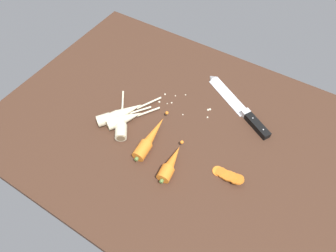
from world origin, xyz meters
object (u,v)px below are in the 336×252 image
parsnip_front (115,116)px  carrot_slice_stack (228,175)px  chefs_knife (236,103)px  whole_carrot (150,139)px  parsnip_mid_left (124,113)px  parsnip_back (121,121)px  parsnip_mid_right (125,119)px  whole_carrot_second (171,164)px

parsnip_front → carrot_slice_stack: 43.15cm
chefs_knife → carrot_slice_stack: carrot_slice_stack is taller
parsnip_front → carrot_slice_stack: parsnip_front is taller
whole_carrot → parsnip_front: bearing=174.6°
parsnip_mid_left → parsnip_back: size_ratio=1.10×
carrot_slice_stack → parsnip_front: bearing=-179.6°
whole_carrot → parsnip_mid_right: bearing=169.1°
chefs_knife → parsnip_front: 44.00cm
parsnip_mid_left → parsnip_front: bearing=-118.4°
whole_carrot → carrot_slice_stack: size_ratio=2.16×
parsnip_back → carrot_slice_stack: bearing=1.2°
parsnip_mid_right → carrot_slice_stack: 39.56cm
chefs_knife → parsnip_back: (-29.83, -29.62, 1.33)cm
parsnip_back → carrot_slice_stack: size_ratio=1.90×
parsnip_mid_left → parsnip_mid_right: 2.88cm
whole_carrot → parsnip_mid_left: 14.72cm
chefs_knife → whole_carrot: 35.16cm
whole_carrot_second → parsnip_mid_right: bearing=163.4°
whole_carrot → parsnip_back: bearing=175.9°
parsnip_mid_left → parsnip_back: same height
whole_carrot → parsnip_back: whole_carrot is taller
whole_carrot_second → parsnip_back: (-23.15, 5.38, -0.12)cm
parsnip_front → carrot_slice_stack: size_ratio=1.70×
chefs_knife → parsnip_mid_left: bearing=-140.2°
whole_carrot → carrot_slice_stack: 27.60cm
whole_carrot → parsnip_front: 15.69cm
chefs_knife → whole_carrot: (-17.39, -30.52, 1.45)cm
parsnip_mid_left → carrot_slice_stack: parsnip_mid_left is taller
whole_carrot_second → chefs_knife: bearing=79.2°
carrot_slice_stack → chefs_knife: bearing=109.4°
whole_carrot_second → carrot_slice_stack: whole_carrot_second is taller
whole_carrot → whole_carrot_second: same height
parsnip_mid_left → chefs_knife: bearing=39.8°
parsnip_mid_left → parsnip_back: (1.63, -3.45, 0.00)cm
whole_carrot → parsnip_front: size_ratio=1.27×
carrot_slice_stack → whole_carrot_second: bearing=-159.7°
whole_carrot_second → parsnip_front: (-26.33, 5.95, -0.12)cm
whole_carrot_second → parsnip_front: size_ratio=0.95×
chefs_knife → whole_carrot_second: bearing=-100.8°
whole_carrot → parsnip_back: size_ratio=1.14×
parsnip_mid_right → parsnip_back: (-0.41, -1.41, -0.00)cm
parsnip_front → parsnip_back: bearing=-10.2°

